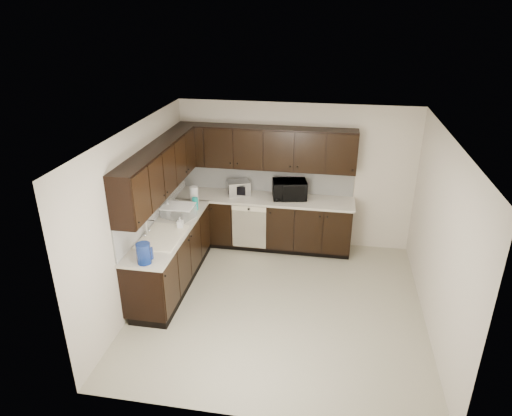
{
  "coord_description": "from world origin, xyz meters",
  "views": [
    {
      "loc": [
        0.59,
        -5.38,
        3.92
      ],
      "look_at": [
        -0.44,
        0.6,
        1.22
      ],
      "focal_mm": 32.0,
      "sensor_mm": 36.0,
      "label": 1
    }
  ],
  "objects": [
    {
      "name": "blue_pitcher",
      "position": [
        -1.65,
        -0.7,
        1.08
      ],
      "size": [
        0.21,
        0.21,
        0.27
      ],
      "primitive_type": "cylinder",
      "rotation": [
        0.0,
        0.0,
        -0.15
      ],
      "color": "navy",
      "rests_on": "countertop"
    },
    {
      "name": "toaster_oven",
      "position": [
        -0.95,
        1.76,
        1.06
      ],
      "size": [
        0.45,
        0.4,
        0.24
      ],
      "primitive_type": "cube",
      "rotation": [
        0.0,
        0.0,
        0.39
      ],
      "color": "#AFAFB1",
      "rests_on": "countertop"
    },
    {
      "name": "dishwasher",
      "position": [
        -0.7,
        1.41,
        0.55
      ],
      "size": [
        0.58,
        0.04,
        0.78
      ],
      "color": "beige",
      "rests_on": "lower_cabinets"
    },
    {
      "name": "soap_bottle_b",
      "position": [
        -1.85,
        0.74,
        1.07
      ],
      "size": [
        0.12,
        0.12,
        0.25
      ],
      "primitive_type": "imported",
      "rotation": [
        0.0,
        0.0,
        0.28
      ],
      "color": "gray",
      "rests_on": "countertop"
    },
    {
      "name": "storage_bin",
      "position": [
        -1.67,
        0.7,
        1.03
      ],
      "size": [
        0.55,
        0.48,
        0.18
      ],
      "primitive_type": "cube",
      "rotation": [
        0.0,
        0.0,
        -0.37
      ],
      "color": "white",
      "rests_on": "countertop"
    },
    {
      "name": "wall_right",
      "position": [
        2.0,
        0.0,
        1.25
      ],
      "size": [
        0.02,
        4.0,
        2.5
      ],
      "primitive_type": "cube",
      "color": "beige",
      "rests_on": "floor"
    },
    {
      "name": "wall_left",
      "position": [
        -2.0,
        0.0,
        1.25
      ],
      "size": [
        0.02,
        4.0,
        2.5
      ],
      "primitive_type": "cube",
      "color": "beige",
      "rests_on": "floor"
    },
    {
      "name": "backsplash",
      "position": [
        -1.22,
        1.32,
        1.18
      ],
      "size": [
        3.0,
        2.8,
        0.48
      ],
      "color": "silver",
      "rests_on": "countertop"
    },
    {
      "name": "wall_front",
      "position": [
        0.0,
        -2.0,
        1.25
      ],
      "size": [
        4.0,
        0.02,
        2.5
      ],
      "primitive_type": "cube",
      "color": "beige",
      "rests_on": "floor"
    },
    {
      "name": "countertop",
      "position": [
        -1.01,
        1.11,
        0.92
      ],
      "size": [
        3.03,
        2.83,
        0.04
      ],
      "color": "beige",
      "rests_on": "lower_cabinets"
    },
    {
      "name": "teal_tumbler",
      "position": [
        -1.5,
        1.01,
        1.04
      ],
      "size": [
        0.11,
        0.11,
        0.21
      ],
      "primitive_type": "cylinder",
      "rotation": [
        0.0,
        0.0,
        -0.28
      ],
      "color": "#0D958B",
      "rests_on": "countertop"
    },
    {
      "name": "upper_cabinets",
      "position": [
        -1.1,
        1.2,
        1.77
      ],
      "size": [
        3.0,
        2.8,
        0.7
      ],
      "color": "black",
      "rests_on": "wall_back"
    },
    {
      "name": "soap_bottle_a",
      "position": [
        -1.52,
        0.32,
        1.03
      ],
      "size": [
        0.08,
        0.09,
        0.18
      ],
      "primitive_type": "imported",
      "rotation": [
        0.0,
        0.0,
        0.04
      ],
      "color": "gray",
      "rests_on": "countertop"
    },
    {
      "name": "sink",
      "position": [
        -1.68,
        -0.01,
        0.88
      ],
      "size": [
        0.54,
        0.82,
        0.42
      ],
      "color": "beige",
      "rests_on": "countertop"
    },
    {
      "name": "paper_towel_roll",
      "position": [
        -1.58,
        1.22,
        1.09
      ],
      "size": [
        0.16,
        0.16,
        0.3
      ],
      "primitive_type": "cylinder",
      "rotation": [
        0.0,
        0.0,
        -0.18
      ],
      "color": "silver",
      "rests_on": "countertop"
    },
    {
      "name": "wall_back",
      "position": [
        0.0,
        2.0,
        1.25
      ],
      "size": [
        4.0,
        0.02,
        2.5
      ],
      "primitive_type": "cube",
      "color": "beige",
      "rests_on": "floor"
    },
    {
      "name": "lower_cabinets",
      "position": [
        -1.01,
        1.11,
        0.41
      ],
      "size": [
        3.0,
        2.8,
        0.9
      ],
      "color": "black",
      "rests_on": "floor"
    },
    {
      "name": "microwave",
      "position": [
        -0.07,
        1.73,
        1.1
      ],
      "size": [
        0.63,
        0.49,
        0.31
      ],
      "primitive_type": "imported",
      "rotation": [
        0.0,
        0.0,
        0.21
      ],
      "color": "black",
      "rests_on": "countertop"
    },
    {
      "name": "floor",
      "position": [
        0.0,
        0.0,
        0.0
      ],
      "size": [
        4.0,
        4.0,
        0.0
      ],
      "primitive_type": "plane",
      "color": "#ADA98F",
      "rests_on": "ground"
    },
    {
      "name": "ceiling",
      "position": [
        0.0,
        0.0,
        2.5
      ],
      "size": [
        4.0,
        4.0,
        0.0
      ],
      "primitive_type": "plane",
      "rotation": [
        3.14,
        0.0,
        0.0
      ],
      "color": "white",
      "rests_on": "wall_back"
    }
  ]
}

